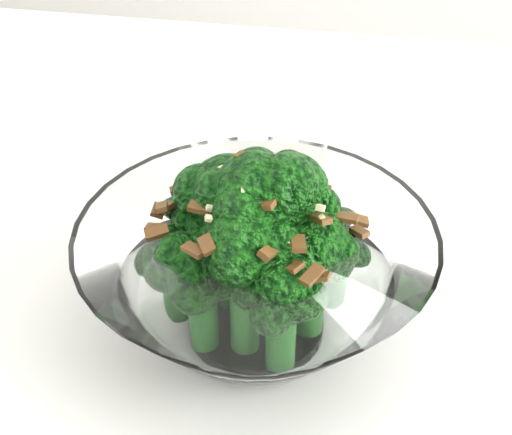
# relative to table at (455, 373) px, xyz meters

# --- Properties ---
(table) EXTENTS (1.27, 0.91, 0.75)m
(table) POSITION_rel_table_xyz_m (0.00, 0.00, 0.00)
(table) COLOR white
(table) RESTS_ON ground
(broccoli_dish) EXTENTS (0.20, 0.20, 0.13)m
(broccoli_dish) POSITION_rel_table_xyz_m (-0.12, -0.06, 0.12)
(broccoli_dish) COLOR white
(broccoli_dish) RESTS_ON table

